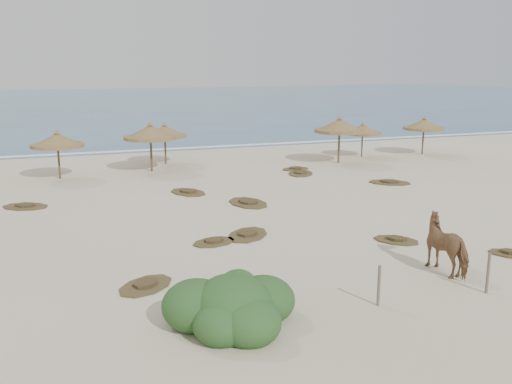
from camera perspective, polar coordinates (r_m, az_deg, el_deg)
ground at (r=18.71m, az=-0.19°, el=-7.47°), size 160.00×160.00×0.00m
ocean at (r=92.00m, az=-15.67°, el=8.46°), size 200.00×100.00×0.01m
foam_line at (r=43.46m, az=-11.39°, el=4.10°), size 70.00×0.60×0.01m
palapa_2 at (r=33.92m, az=-19.26°, el=4.86°), size 3.11×3.11×2.78m
palapa_3 at (r=34.76m, az=-10.52°, el=5.84°), size 3.75×3.75×3.01m
palapa_4 at (r=37.21m, az=-9.12°, el=5.96°), size 3.53×3.53×2.68m
palapa_5 at (r=37.43m, az=8.35°, el=6.52°), size 3.48×3.48×3.10m
palapa_6 at (r=40.28m, az=10.61°, el=6.12°), size 3.03×3.03×2.41m
palapa_7 at (r=42.28m, az=16.45°, el=6.46°), size 3.38×3.38×2.72m
horse at (r=19.02m, az=18.72°, el=-5.01°), size 1.19×2.20×1.78m
fence_post_near at (r=16.04m, az=12.18°, el=-9.14°), size 0.11×0.11×1.16m
fence_post_far at (r=17.77m, az=22.19°, el=-7.52°), size 0.10×0.10×1.22m
bush at (r=14.60m, az=-2.36°, el=-11.42°), size 3.47×3.06×1.56m
scrub_2 at (r=21.08m, az=-4.23°, el=-4.97°), size 1.91×1.51×0.16m
scrub_3 at (r=26.70m, az=-0.79°, el=-1.07°), size 2.02×2.70×0.16m
scrub_4 at (r=21.86m, az=13.85°, el=-4.67°), size 1.96×1.99×0.16m
scrub_5 at (r=32.02m, az=13.21°, el=0.96°), size 2.71×2.50×0.16m
scrub_6 at (r=28.11m, az=-22.08°, el=-1.32°), size 2.52×2.19×0.16m
scrub_7 at (r=33.79m, az=4.48°, el=1.89°), size 2.32×2.62×0.16m
scrub_9 at (r=21.89m, az=-0.84°, el=-4.25°), size 2.43×2.53×0.16m
scrub_10 at (r=35.17m, az=3.96°, el=2.34°), size 1.98×1.48×0.16m
scrub_11 at (r=17.43m, az=-10.98°, el=-9.12°), size 2.27×2.21×0.16m
scrub_12 at (r=21.65m, az=24.02°, el=-5.62°), size 1.59×1.65×0.16m
scrub_13 at (r=29.06m, az=-6.82°, el=0.01°), size 2.21×2.61×0.16m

